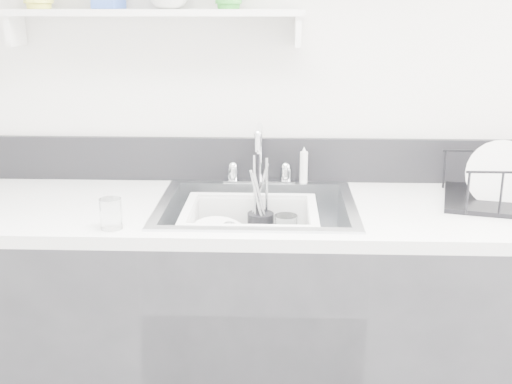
{
  "coord_description": "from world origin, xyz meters",
  "views": [
    {
      "loc": [
        0.07,
        -0.79,
        1.56
      ],
      "look_at": [
        0.0,
        1.14,
        0.98
      ],
      "focal_mm": 45.0,
      "sensor_mm": 36.0,
      "label": 1
    }
  ],
  "objects": [
    {
      "name": "plate_stack",
      "position": [
        -0.11,
        1.15,
        0.79
      ],
      "size": [
        0.25,
        0.24,
        0.1
      ],
      "rotation": [
        0.0,
        0.0,
        0.07
      ],
      "color": "white",
      "rests_on": "wash_tub"
    },
    {
      "name": "sink",
      "position": [
        0.0,
        1.19,
        0.83
      ],
      "size": [
        0.64,
        0.52,
        0.2
      ],
      "primitive_type": null,
      "color": "silver",
      "rests_on": "counter_run"
    },
    {
      "name": "backsplash",
      "position": [
        0.0,
        1.49,
        1.0
      ],
      "size": [
        3.2,
        0.02,
        0.16
      ],
      "primitive_type": "cube",
      "color": "black",
      "rests_on": "counter_run"
    },
    {
      "name": "tumbler_counter",
      "position": [
        -0.41,
        0.95,
        0.96
      ],
      "size": [
        0.07,
        0.07,
        0.09
      ],
      "primitive_type": "cylinder",
      "rotation": [
        0.0,
        0.0,
        -0.14
      ],
      "color": "white",
      "rests_on": "counter_run"
    },
    {
      "name": "bowl_small",
      "position": [
        0.06,
        1.13,
        0.78
      ],
      "size": [
        0.13,
        0.13,
        0.03
      ],
      "primitive_type": "imported",
      "rotation": [
        0.0,
        0.0,
        -0.17
      ],
      "color": "white",
      "rests_on": "wash_tub"
    },
    {
      "name": "wall_shelf",
      "position": [
        -0.35,
        1.42,
        1.51
      ],
      "size": [
        1.0,
        0.16,
        0.12
      ],
      "color": "silver",
      "rests_on": "room_shell"
    },
    {
      "name": "ladle",
      "position": [
        -0.05,
        1.16,
        0.8
      ],
      "size": [
        0.25,
        0.26,
        0.08
      ],
      "primitive_type": null,
      "rotation": [
        0.0,
        0.0,
        -0.85
      ],
      "color": "silver",
      "rests_on": "wash_tub"
    },
    {
      "name": "faucet",
      "position": [
        0.0,
        1.44,
        0.98
      ],
      "size": [
        0.26,
        0.18,
        0.23
      ],
      "color": "silver",
      "rests_on": "counter_run"
    },
    {
      "name": "utensil_cup",
      "position": [
        0.01,
        1.24,
        0.83
      ],
      "size": [
        0.09,
        0.09,
        0.3
      ],
      "rotation": [
        0.0,
        0.0,
        0.31
      ],
      "color": "black",
      "rests_on": "wash_tub"
    },
    {
      "name": "counter_run",
      "position": [
        0.0,
        1.19,
        0.46
      ],
      "size": [
        3.2,
        0.62,
        0.92
      ],
      "color": "#28282B",
      "rests_on": "ground"
    },
    {
      "name": "tumbler_in_tub",
      "position": [
        0.1,
        1.22,
        0.82
      ],
      "size": [
        0.1,
        0.1,
        0.11
      ],
      "primitive_type": "cylinder",
      "rotation": [
        0.0,
        0.0,
        -0.34
      ],
      "color": "white",
      "rests_on": "wash_tub"
    },
    {
      "name": "wash_tub",
      "position": [
        -0.02,
        1.16,
        0.84
      ],
      "size": [
        0.47,
        0.4,
        0.17
      ],
      "primitive_type": null,
      "rotation": [
        0.0,
        0.0,
        -0.12
      ],
      "color": "silver",
      "rests_on": "sink"
    },
    {
      "name": "side_sprayer",
      "position": [
        0.16,
        1.44,
        0.99
      ],
      "size": [
        0.03,
        0.03,
        0.14
      ],
      "primitive_type": "cylinder",
      "color": "silver",
      "rests_on": "counter_run"
    }
  ]
}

